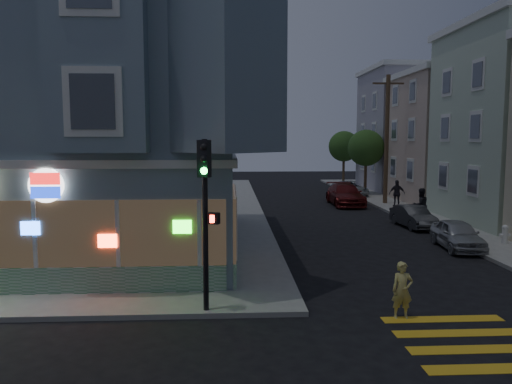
{
  "coord_description": "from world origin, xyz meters",
  "views": [
    {
      "loc": [
        0.91,
        -10.8,
        4.77
      ],
      "look_at": [
        1.81,
        6.09,
        2.93
      ],
      "focal_mm": 35.0,
      "sensor_mm": 36.0,
      "label": 1
    }
  ],
  "objects": [
    {
      "name": "ground",
      "position": [
        0.0,
        0.0,
        0.0
      ],
      "size": [
        120.0,
        120.0,
        0.0
      ],
      "primitive_type": "plane",
      "color": "black",
      "rests_on": "ground"
    },
    {
      "name": "sidewalk_nw",
      "position": [
        -13.5,
        23.0,
        0.07
      ],
      "size": [
        33.0,
        42.0,
        0.15
      ],
      "primitive_type": "cube",
      "color": "gray",
      "rests_on": "ground"
    },
    {
      "name": "corner_building",
      "position": [
        -6.0,
        10.98,
        5.82
      ],
      "size": [
        14.6,
        14.6,
        11.4
      ],
      "color": "slate",
      "rests_on": "sidewalk_nw"
    },
    {
      "name": "row_house_c",
      "position": [
        19.5,
        25.0,
        4.65
      ],
      "size": [
        12.0,
        8.6,
        9.0
      ],
      "primitive_type": "cube",
      "color": "#B99F8F",
      "rests_on": "sidewalk_ne"
    },
    {
      "name": "row_house_d",
      "position": [
        19.5,
        34.0,
        5.4
      ],
      "size": [
        12.0,
        8.6,
        10.5
      ],
      "primitive_type": "cube",
      "color": "#9793A1",
      "rests_on": "sidewalk_ne"
    },
    {
      "name": "utility_pole",
      "position": [
        12.0,
        24.0,
        4.8
      ],
      "size": [
        2.2,
        0.3,
        9.0
      ],
      "color": "#4C3826",
      "rests_on": "sidewalk_ne"
    },
    {
      "name": "street_tree_near",
      "position": [
        12.2,
        30.0,
        3.94
      ],
      "size": [
        3.0,
        3.0,
        5.3
      ],
      "color": "#4C3826",
      "rests_on": "sidewalk_ne"
    },
    {
      "name": "street_tree_far",
      "position": [
        12.2,
        38.0,
        3.94
      ],
      "size": [
        3.0,
        3.0,
        5.3
      ],
      "color": "#4C3826",
      "rests_on": "sidewalk_ne"
    },
    {
      "name": "running_child",
      "position": [
        5.46,
        1.8,
        0.76
      ],
      "size": [
        0.57,
        0.39,
        1.52
      ],
      "primitive_type": "imported",
      "rotation": [
        0.0,
        0.0,
        -0.05
      ],
      "color": "#CCC068",
      "rests_on": "ground"
    },
    {
      "name": "pedestrian_a",
      "position": [
        11.36,
        15.75,
        1.09
      ],
      "size": [
        1.02,
        0.85,
        1.89
      ],
      "primitive_type": "imported",
      "rotation": [
        0.0,
        0.0,
        3.3
      ],
      "color": "black",
      "rests_on": "sidewalk_ne"
    },
    {
      "name": "pedestrian_b",
      "position": [
        12.15,
        21.92,
        1.05
      ],
      "size": [
        1.08,
        0.49,
        1.81
      ],
      "primitive_type": "imported",
      "rotation": [
        0.0,
        0.0,
        3.09
      ],
      "color": "#28242D",
      "rests_on": "sidewalk_ne"
    },
    {
      "name": "parked_car_a",
      "position": [
        10.7,
        9.83,
        0.63
      ],
      "size": [
        1.81,
        3.8,
        1.25
      ],
      "primitive_type": "imported",
      "rotation": [
        0.0,
        0.0,
        -0.09
      ],
      "color": "#A7ABAF",
      "rests_on": "ground"
    },
    {
      "name": "parked_car_b",
      "position": [
        10.7,
        15.03,
        0.59
      ],
      "size": [
        1.52,
        3.66,
        1.18
      ],
      "primitive_type": "imported",
      "rotation": [
        0.0,
        0.0,
        0.08
      ],
      "color": "#313336",
      "rests_on": "ground"
    },
    {
      "name": "parked_car_c",
      "position": [
        9.12,
        24.01,
        0.75
      ],
      "size": [
        2.16,
        5.22,
        1.51
      ],
      "primitive_type": "imported",
      "rotation": [
        0.0,
        0.0,
        -0.01
      ],
      "color": "maroon",
      "rests_on": "ground"
    },
    {
      "name": "parked_car_d",
      "position": [
        10.7,
        29.21,
        0.63
      ],
      "size": [
        2.46,
        4.71,
        1.27
      ],
      "primitive_type": "imported",
      "rotation": [
        0.0,
        0.0,
        0.08
      ],
      "color": "#ADB4B8",
      "rests_on": "ground"
    },
    {
      "name": "traffic_signal",
      "position": [
        0.28,
        2.18,
        3.25
      ],
      "size": [
        0.59,
        0.51,
        4.59
      ],
      "rotation": [
        0.0,
        0.0,
        -0.4
      ],
      "color": "black",
      "rests_on": "sidewalk_nw"
    },
    {
      "name": "fire_hydrant",
      "position": [
        13.0,
        10.18,
        0.58
      ],
      "size": [
        0.48,
        0.27,
        0.82
      ],
      "color": "white",
      "rests_on": "sidewalk_ne"
    }
  ]
}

